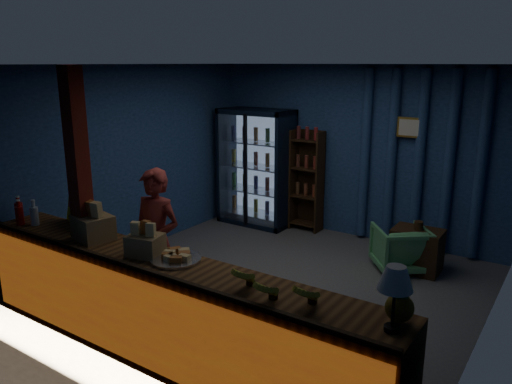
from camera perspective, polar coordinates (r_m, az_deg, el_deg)
ground at (r=6.20m, az=2.35°, el=-10.42°), size 4.60×4.60×0.00m
room_walls at (r=5.72m, az=2.51°, el=3.99°), size 4.60×4.60×4.60m
counter at (r=4.64m, az=-10.44°, el=-13.19°), size 4.40×0.57×0.99m
support_post at (r=5.10m, az=-19.29°, el=-1.25°), size 0.16×0.16×2.60m
beverage_cooler at (r=8.25m, az=0.27°, el=2.79°), size 1.20×0.62×1.90m
bottle_shelf at (r=7.97m, az=5.92°, el=1.26°), size 0.50×0.28×1.60m
curtain_folds at (r=7.32m, az=18.16°, el=3.47°), size 1.74×0.14×2.50m
framed_picture at (r=7.25m, az=17.20°, el=7.05°), size 0.36×0.04×0.28m
shopkeeper at (r=5.39m, az=-11.31°, el=-5.60°), size 0.62×0.44×1.57m
green_chair at (r=6.73m, az=16.18°, el=-6.20°), size 0.90×0.90×0.59m
side_table at (r=6.79m, az=17.88°, el=-6.31°), size 0.62×0.45×0.67m
yellow_sign at (r=5.56m, az=-19.81°, el=-1.47°), size 0.54×0.29×0.43m
soda_bottles at (r=5.86m, az=-24.96°, el=-2.22°), size 0.37×0.16×0.27m
snack_box_left at (r=5.10m, az=-18.12°, el=-3.65°), size 0.43×0.38×0.39m
snack_box_centre at (r=4.56m, az=-12.55°, el=-5.76°), size 0.34×0.30×0.31m
pastry_tray at (r=4.43m, az=-9.16°, el=-7.42°), size 0.45×0.45×0.07m
banana_bunches at (r=3.71m, az=2.21°, el=-10.73°), size 0.78×0.30×0.17m
table_lamp at (r=3.28m, az=15.65°, el=-9.74°), size 0.23×0.23×0.45m
pineapple at (r=3.48m, az=16.12°, el=-12.15°), size 0.19×0.19×0.33m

